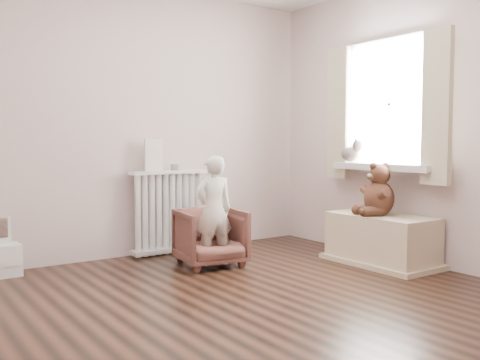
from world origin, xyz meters
TOP-DOWN VIEW (x-y plane):
  - floor at (0.00, 0.00)m, footprint 3.60×3.60m
  - back_wall at (0.00, 1.80)m, footprint 3.60×0.02m
  - right_wall at (1.80, 0.00)m, footprint 0.02×3.60m
  - window at (1.76, 0.30)m, footprint 0.03×0.90m
  - window_sill at (1.67, 0.30)m, footprint 0.22×1.10m
  - curtain_left at (1.65, -0.27)m, footprint 0.06×0.26m
  - curtain_right at (1.65, 0.87)m, footprint 0.06×0.26m
  - radiator at (0.15, 1.68)m, footprint 0.78×0.15m
  - paper_doll at (-0.01, 1.68)m, footprint 0.19×0.02m
  - tin_a at (0.23, 1.68)m, footprint 0.11×0.11m
  - toy_vanity at (-1.41, 1.65)m, footprint 0.31×0.22m
  - armchair at (0.21, 1.00)m, footprint 0.63×0.64m
  - child at (0.21, 0.95)m, footprint 0.38×0.29m
  - toy_bench at (1.52, 0.18)m, footprint 0.50×0.95m
  - teddy_bear at (1.50, 0.20)m, footprint 0.46×0.40m
  - plush_cat at (1.66, 0.70)m, footprint 0.23×0.30m

SIDE VIEW (x-z plane):
  - floor at x=0.00m, z-range -0.01..0.01m
  - toy_bench at x=1.52m, z-range -0.02..0.42m
  - armchair at x=0.21m, z-range 0.00..0.51m
  - toy_vanity at x=-1.41m, z-range 0.04..0.51m
  - radiator at x=0.15m, z-range -0.02..0.80m
  - child at x=0.21m, z-range 0.02..0.98m
  - teddy_bear at x=1.50m, z-range 0.44..0.90m
  - tin_a at x=0.23m, z-range 0.82..0.89m
  - window_sill at x=1.67m, z-range 0.84..0.90m
  - paper_doll at x=-0.01m, z-range 0.82..1.13m
  - plush_cat at x=1.66m, z-range 0.89..1.11m
  - back_wall at x=0.00m, z-range 0.00..2.60m
  - right_wall at x=1.80m, z-range 0.00..2.60m
  - curtain_left at x=1.65m, z-range 0.74..2.04m
  - curtain_right at x=1.65m, z-range 0.74..2.04m
  - window at x=1.76m, z-range 0.90..2.00m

